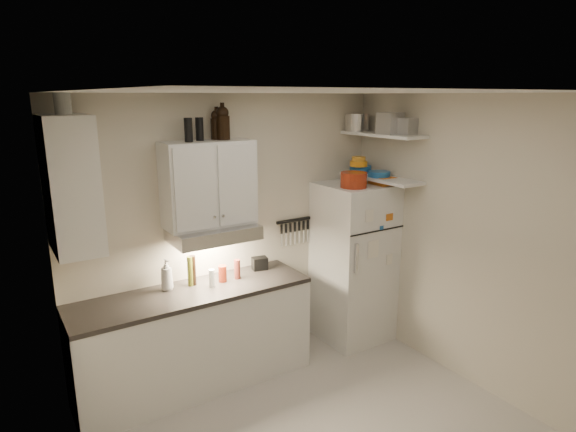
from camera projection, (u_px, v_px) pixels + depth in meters
ceiling at (331, 91)px, 3.10m from camera, size 3.20×3.00×0.02m
back_wall at (232, 232)px, 4.65m from camera, size 3.20×0.02×2.60m
left_wall at (87, 341)px, 2.58m from camera, size 0.02×3.00×2.60m
right_wall at (472, 244)px, 4.26m from camera, size 0.02×3.00×2.60m
base_cabinet at (195, 340)px, 4.32m from camera, size 2.10×0.60×0.88m
countertop at (193, 293)px, 4.21m from camera, size 2.10×0.62×0.04m
upper_cabinet at (209, 184)px, 4.22m from camera, size 0.80×0.33×0.75m
side_cabinet at (71, 185)px, 3.49m from camera, size 0.33×0.55×1.00m
range_hood at (214, 233)px, 4.28m from camera, size 0.76×0.46×0.12m
fridge at (354, 262)px, 5.13m from camera, size 0.70×0.68×1.70m
shelf_hi at (382, 135)px, 4.80m from camera, size 0.30×0.95×0.03m
shelf_lo at (380, 178)px, 4.90m from camera, size 0.30×0.95×0.03m
knife_strip at (294, 220)px, 4.99m from camera, size 0.42×0.02×0.03m
dutch_oven at (354, 180)px, 4.71m from camera, size 0.30×0.30×0.15m
book_stack at (383, 181)px, 4.88m from camera, size 0.20×0.24×0.08m
spice_jar at (367, 179)px, 4.96m from camera, size 0.07×0.07×0.09m
stock_pot at (357, 122)px, 5.05m from camera, size 0.33×0.33×0.18m
tin_a at (390, 123)px, 4.65m from camera, size 0.23×0.21×0.21m
tin_b at (407, 126)px, 4.60m from camera, size 0.18×0.18×0.16m
bowl_teal at (360, 170)px, 5.06m from camera, size 0.23×0.23×0.09m
bowl_orange at (359, 164)px, 4.98m from camera, size 0.18×0.18×0.05m
bowl_yellow at (359, 159)px, 4.97m from camera, size 0.14×0.14×0.05m
plates at (379, 174)px, 4.89m from camera, size 0.28×0.28×0.06m
growler_a at (217, 124)px, 4.23m from camera, size 0.14×0.14×0.26m
growler_b at (223, 123)px, 4.20m from camera, size 0.15×0.15×0.30m
thermos_a at (200, 129)px, 4.13m from camera, size 0.08×0.08×0.20m
thermos_b at (188, 130)px, 4.00m from camera, size 0.07×0.07×0.20m
side_jar at (63, 103)px, 3.37m from camera, size 0.12×0.12×0.15m
soap_bottle at (166, 273)px, 4.19m from camera, size 0.14×0.14×0.31m
pepper_mill at (237, 269)px, 4.46m from camera, size 0.07×0.07×0.18m
oil_bottle at (190, 271)px, 4.29m from camera, size 0.06×0.06×0.27m
vinegar_bottle at (193, 270)px, 4.30m from camera, size 0.06×0.06×0.28m
clear_bottle at (212, 278)px, 4.28m from camera, size 0.05×0.05×0.16m
red_jar at (223, 274)px, 4.40m from camera, size 0.09×0.09×0.15m
caddy at (260, 263)px, 4.71m from camera, size 0.16×0.13×0.12m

